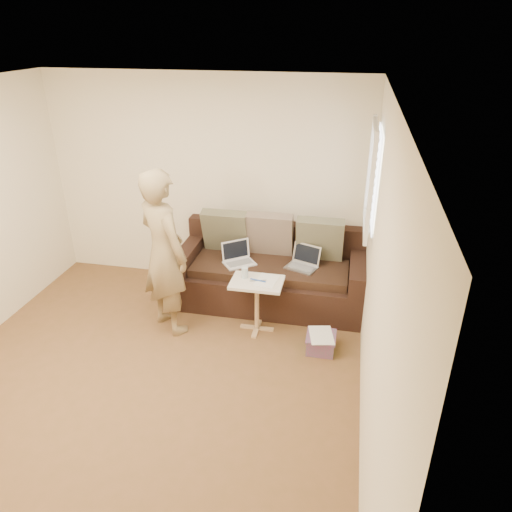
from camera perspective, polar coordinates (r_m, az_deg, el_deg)
name	(u,v)px	position (r m, az deg, el deg)	size (l,w,h in m)	color
floor	(143,387)	(4.75, -13.42, -15.05)	(4.50, 4.50, 0.00)	brown
ceiling	(104,98)	(3.65, -17.78, 17.55)	(4.50, 4.50, 0.00)	white
wall_back	(206,183)	(5.97, -5.97, 8.71)	(4.00, 4.00, 0.00)	beige
wall_right	(376,289)	(3.65, 14.23, -3.80)	(4.50, 4.50, 0.00)	beige
window_blinds	(372,178)	(4.88, 13.76, 9.05)	(0.12, 0.88, 1.08)	white
sofa	(270,270)	(5.68, 1.75, -1.68)	(2.20, 0.95, 0.85)	black
pillow_left	(226,231)	(5.83, -3.67, 3.00)	(0.55, 0.14, 0.55)	#5A5942
pillow_mid	(270,234)	(5.73, 1.69, 2.64)	(0.55, 0.14, 0.55)	#725D52
pillow_right	(320,239)	(5.64, 7.65, 1.99)	(0.55, 0.14, 0.55)	#5A5942
laptop_silver	(301,268)	(5.54, 5.44, -1.47)	(0.35, 0.25, 0.23)	#B7BABC
laptop_white	(240,264)	(5.61, -1.99, -0.97)	(0.35, 0.25, 0.25)	white
person	(164,253)	(5.07, -10.97, 0.38)	(0.67, 0.45, 1.82)	olive
side_table	(257,305)	(5.21, 0.11, -5.95)	(0.55, 0.39, 0.61)	silver
drinking_glass	(245,273)	(5.10, -1.35, -2.00)	(0.07, 0.07, 0.12)	silver
scissors	(258,281)	(5.05, 0.25, -2.95)	(0.18, 0.10, 0.02)	silver
paper_on_table	(267,281)	(5.06, 1.29, -2.96)	(0.21, 0.30, 0.00)	white
striped_box	(321,343)	(5.06, 7.76, -10.23)	(0.30, 0.30, 0.19)	#B71B76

